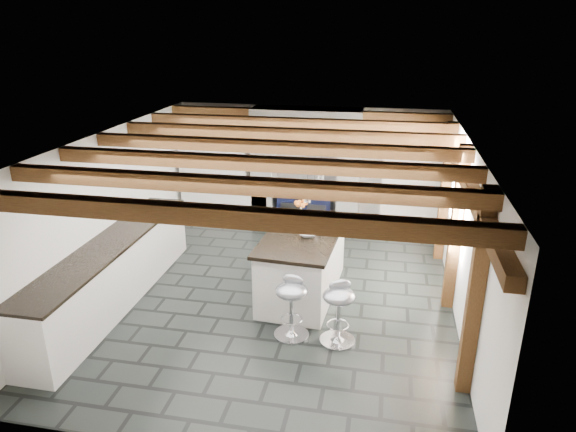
% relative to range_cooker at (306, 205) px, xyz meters
% --- Properties ---
extents(ground, '(6.00, 6.00, 0.00)m').
position_rel_range_cooker_xyz_m(ground, '(0.00, -2.68, -0.47)').
color(ground, black).
rests_on(ground, ground).
extents(room_shell, '(6.00, 6.03, 6.00)m').
position_rel_range_cooker_xyz_m(room_shell, '(-0.61, -1.26, 0.60)').
color(room_shell, white).
rests_on(room_shell, ground).
extents(range_cooker, '(1.00, 0.63, 0.99)m').
position_rel_range_cooker_xyz_m(range_cooker, '(0.00, 0.00, 0.00)').
color(range_cooker, black).
rests_on(range_cooker, ground).
extents(kitchen_island, '(1.13, 1.98, 1.27)m').
position_rel_range_cooker_xyz_m(kitchen_island, '(0.36, -2.50, 0.02)').
color(kitchen_island, white).
rests_on(kitchen_island, ground).
extents(bar_stool_near, '(0.52, 0.52, 0.82)m').
position_rel_range_cooker_xyz_m(bar_stool_near, '(0.99, -3.65, 0.04)').
color(bar_stool_near, silver).
rests_on(bar_stool_near, ground).
extents(bar_stool_far, '(0.49, 0.49, 0.82)m').
position_rel_range_cooker_xyz_m(bar_stool_far, '(0.41, -3.63, 0.05)').
color(bar_stool_far, silver).
rests_on(bar_stool_far, ground).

